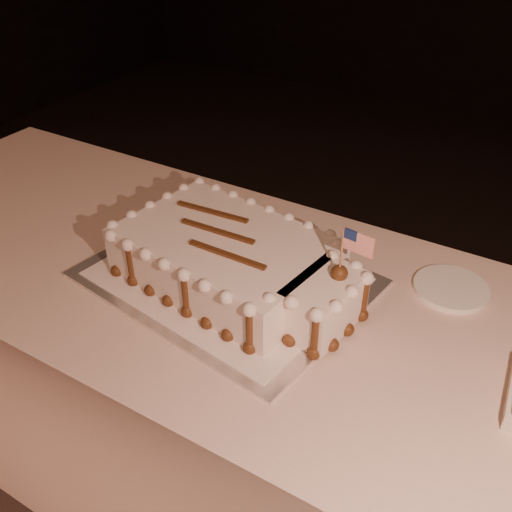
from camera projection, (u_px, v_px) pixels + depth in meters
The scene contains 5 objects.
banquet_table at pixel (257, 403), 1.50m from camera, with size 2.40×0.80×0.75m, color beige.
cake_board at pixel (226, 278), 1.32m from camera, with size 0.61×0.46×0.01m, color silver.
doily at pixel (226, 276), 1.32m from camera, with size 0.55×0.42×0.00m, color white.
sheet_cake at pixel (237, 262), 1.27m from camera, with size 0.60×0.39×0.23m.
side_plate at pixel (451, 288), 1.28m from camera, with size 0.17×0.17×0.01m, color white.
Camera 1 is at (0.51, -0.26, 1.55)m, focal length 40.00 mm.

